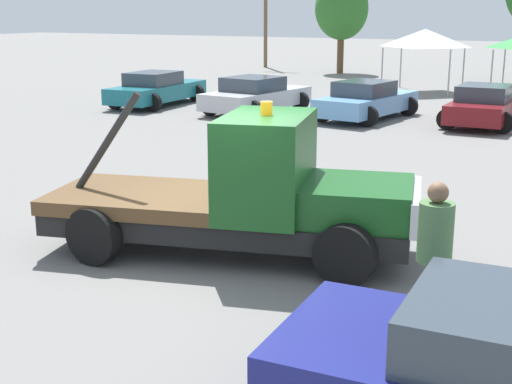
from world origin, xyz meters
The scene contains 10 objects.
ground_plane centered at (0.00, 0.00, 0.00)m, with size 160.00×160.00×0.00m, color slate.
tow_truck centered at (0.34, 0.08, 0.94)m, with size 6.01×3.21×2.51m.
person_near_truck centered at (3.54, -1.38, 1.06)m, with size 0.41×0.41×1.84m.
parked_car_teal centered at (-11.21, 14.13, 0.65)m, with size 2.53×4.93×1.34m.
parked_car_silver centered at (-6.72, 14.05, 0.65)m, with size 2.96×4.82×1.34m.
parked_car_skyblue centered at (-2.61, 14.47, 0.65)m, with size 2.86×4.79×1.34m.
parked_car_maroon centered at (1.27, 14.99, 0.65)m, with size 2.38×4.54×1.34m.
canopy_tent_white centered at (-2.99, 23.67, 2.44)m, with size 3.08×3.08×2.85m.
tree_center centered at (-9.90, 31.22, 3.73)m, with size 3.11×3.11×5.56m.
traffic_cone centered at (0.69, 3.61, 0.25)m, with size 0.40×0.40×0.55m.
Camera 1 is at (5.27, -9.29, 3.74)m, focal length 50.00 mm.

